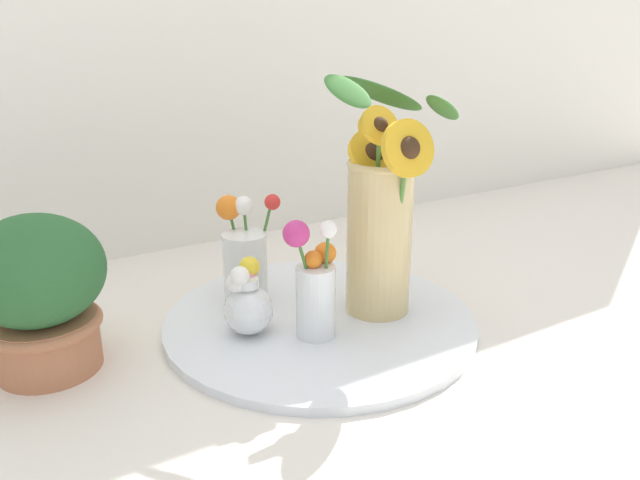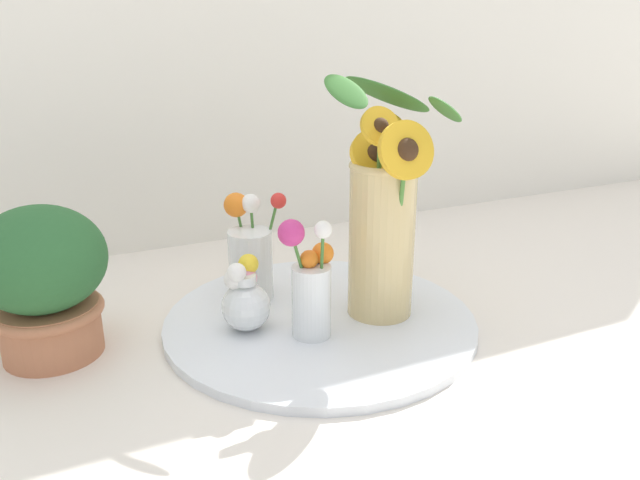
{
  "view_description": "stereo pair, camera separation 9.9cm",
  "coord_description": "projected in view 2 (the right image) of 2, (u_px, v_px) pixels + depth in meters",
  "views": [
    {
      "loc": [
        -0.45,
        -0.69,
        0.49
      ],
      "look_at": [
        0.03,
        0.11,
        0.15
      ],
      "focal_mm": 35.0,
      "sensor_mm": 36.0,
      "label": 1
    },
    {
      "loc": [
        -0.36,
        -0.74,
        0.49
      ],
      "look_at": [
        0.03,
        0.11,
        0.15
      ],
      "focal_mm": 35.0,
      "sensor_mm": 36.0,
      "label": 2
    }
  ],
  "objects": [
    {
      "name": "vase_bulb_right",
      "position": [
        245.0,
        299.0,
        0.99
      ],
      "size": [
        0.08,
        0.08,
        0.12
      ],
      "color": "white",
      "rests_on": "serving_tray"
    },
    {
      "name": "potted_plant",
      "position": [
        43.0,
        278.0,
        0.92
      ],
      "size": [
        0.19,
        0.19,
        0.23
      ],
      "color": "#B7704C",
      "rests_on": "ground_plane"
    },
    {
      "name": "vase_small_back",
      "position": [
        250.0,
        255.0,
        1.09
      ],
      "size": [
        0.1,
        0.1,
        0.19
      ],
      "color": "white",
      "rests_on": "serving_tray"
    },
    {
      "name": "vase_small_center",
      "position": [
        310.0,
        286.0,
        0.96
      ],
      "size": [
        0.09,
        0.06,
        0.19
      ],
      "color": "white",
      "rests_on": "serving_tray"
    },
    {
      "name": "mason_jar_sunflowers",
      "position": [
        383.0,
        220.0,
        1.01
      ],
      "size": [
        0.23,
        0.25,
        0.4
      ],
      "color": "#D1B77A",
      "rests_on": "serving_tray"
    },
    {
      "name": "ground_plane",
      "position": [
        336.0,
        360.0,
        0.94
      ],
      "size": [
        6.0,
        6.0,
        0.0
      ],
      "primitive_type": "plane",
      "color": "silver"
    },
    {
      "name": "serving_tray",
      "position": [
        320.0,
        321.0,
        1.04
      ],
      "size": [
        0.52,
        0.52,
        0.02
      ],
      "color": "silver",
      "rests_on": "ground_plane"
    }
  ]
}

